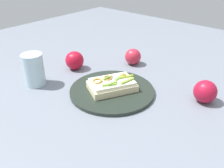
{
  "coord_description": "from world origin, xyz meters",
  "views": [
    {
      "loc": [
        -0.47,
        0.54,
        0.43
      ],
      "look_at": [
        0.0,
        0.0,
        0.03
      ],
      "focal_mm": 38.71,
      "sensor_mm": 36.0,
      "label": 1
    }
  ],
  "objects_px": {
    "plate": "(112,91)",
    "drinking_glass": "(34,70)",
    "apple_0": "(75,60)",
    "apple_1": "(205,92)",
    "sandwich": "(112,85)",
    "apple_2": "(133,57)"
  },
  "relations": [
    {
      "from": "sandwich",
      "to": "apple_1",
      "type": "relative_size",
      "value": 2.49
    },
    {
      "from": "sandwich",
      "to": "apple_0",
      "type": "bearing_deg",
      "value": -72.26
    },
    {
      "from": "apple_0",
      "to": "plate",
      "type": "bearing_deg",
      "value": 170.09
    },
    {
      "from": "apple_2",
      "to": "drinking_glass",
      "type": "height_order",
      "value": "drinking_glass"
    },
    {
      "from": "sandwich",
      "to": "apple_0",
      "type": "xyz_separation_m",
      "value": [
        0.24,
        -0.04,
        0.01
      ]
    },
    {
      "from": "sandwich",
      "to": "apple_1",
      "type": "height_order",
      "value": "apple_1"
    },
    {
      "from": "drinking_glass",
      "to": "apple_0",
      "type": "bearing_deg",
      "value": -93.31
    },
    {
      "from": "plate",
      "to": "drinking_glass",
      "type": "relative_size",
      "value": 2.49
    },
    {
      "from": "plate",
      "to": "apple_0",
      "type": "height_order",
      "value": "apple_0"
    },
    {
      "from": "apple_0",
      "to": "apple_1",
      "type": "height_order",
      "value": "same"
    },
    {
      "from": "sandwich",
      "to": "apple_1",
      "type": "bearing_deg",
      "value": 147.32
    },
    {
      "from": "plate",
      "to": "drinking_glass",
      "type": "bearing_deg",
      "value": 29.32
    },
    {
      "from": "apple_1",
      "to": "drinking_glass",
      "type": "relative_size",
      "value": 0.63
    },
    {
      "from": "apple_0",
      "to": "apple_1",
      "type": "relative_size",
      "value": 1.01
    },
    {
      "from": "apple_0",
      "to": "drinking_glass",
      "type": "relative_size",
      "value": 0.64
    },
    {
      "from": "plate",
      "to": "sandwich",
      "type": "height_order",
      "value": "sandwich"
    },
    {
      "from": "plate",
      "to": "apple_0",
      "type": "xyz_separation_m",
      "value": [
        0.24,
        -0.04,
        0.03
      ]
    },
    {
      "from": "sandwich",
      "to": "apple_2",
      "type": "distance_m",
      "value": 0.25
    },
    {
      "from": "drinking_glass",
      "to": "sandwich",
      "type": "bearing_deg",
      "value": -150.62
    },
    {
      "from": "sandwich",
      "to": "apple_0",
      "type": "height_order",
      "value": "apple_0"
    },
    {
      "from": "apple_1",
      "to": "drinking_glass",
      "type": "xyz_separation_m",
      "value": [
        0.51,
        0.29,
        0.02
      ]
    },
    {
      "from": "apple_0",
      "to": "apple_1",
      "type": "xyz_separation_m",
      "value": [
        -0.5,
        -0.11,
        -0.0
      ]
    }
  ]
}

